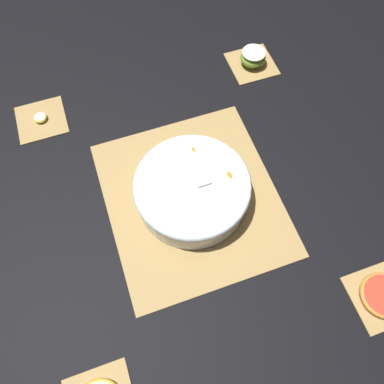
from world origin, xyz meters
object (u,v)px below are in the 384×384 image
(apple_half, at_px, (253,57))
(grapefruit_slice, at_px, (383,295))
(fruit_salad_bowl, at_px, (192,190))
(banana_coin_single, at_px, (40,118))

(apple_half, height_order, grapefruit_slice, apple_half)
(fruit_salad_bowl, relative_size, grapefruit_slice, 2.74)
(banana_coin_single, bearing_deg, grapefruit_slice, -138.94)
(fruit_salad_bowl, relative_size, apple_half, 3.70)
(fruit_salad_bowl, xyz_separation_m, apple_half, (0.34, -0.30, -0.02))
(grapefruit_slice, bearing_deg, fruit_salad_bowl, 41.09)
(apple_half, relative_size, banana_coin_single, 2.08)
(fruit_salad_bowl, bearing_deg, banana_coin_single, 41.02)
(fruit_salad_bowl, height_order, banana_coin_single, fruit_salad_bowl)
(grapefruit_slice, bearing_deg, apple_half, -0.00)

